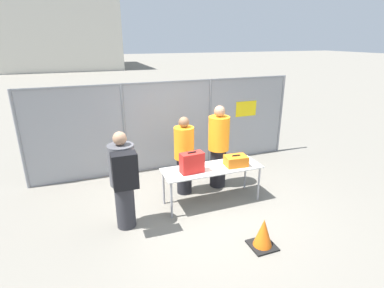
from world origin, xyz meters
TOP-DOWN VIEW (x-y plane):
  - ground_plane at (0.00, 0.00)m, footprint 120.00×120.00m
  - fence_section at (0.02, 2.08)m, footprint 6.53×0.07m
  - inspection_table at (0.27, 0.13)m, footprint 1.93×0.64m
  - suitcase_red at (-0.17, 0.07)m, footprint 0.44×0.24m
  - suitcase_orange at (0.74, 0.05)m, footprint 0.44×0.33m
  - traveler_hooded at (-1.45, -0.15)m, footprint 0.43×0.66m
  - security_worker_near at (-0.10, 0.69)m, footprint 0.41×0.41m
  - security_worker_far at (0.69, 0.73)m, footprint 0.45×0.45m
  - utility_trailer at (1.82, 3.63)m, footprint 3.62×2.13m
  - distant_hangar at (-3.66, 32.72)m, footprint 12.56×11.97m
  - traffic_cone at (0.46, -1.40)m, footprint 0.39×0.39m

SIDE VIEW (x-z plane):
  - ground_plane at x=0.00m, z-range 0.00..0.00m
  - traffic_cone at x=0.46m, z-range -0.02..0.47m
  - utility_trailer at x=1.82m, z-range 0.07..0.69m
  - inspection_table at x=0.27m, z-range 0.31..1.05m
  - suitcase_orange at x=0.74m, z-range 0.73..0.96m
  - security_worker_near at x=-0.10m, z-range 0.03..1.67m
  - security_worker_far at x=0.69m, z-range 0.03..1.83m
  - suitcase_red at x=-0.17m, z-range 0.73..1.14m
  - traveler_hooded at x=-1.45m, z-range 0.09..1.80m
  - fence_section at x=0.02m, z-range 0.05..2.21m
  - distant_hangar at x=-3.66m, z-range 0.00..7.24m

